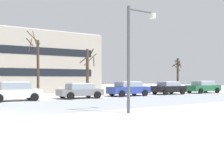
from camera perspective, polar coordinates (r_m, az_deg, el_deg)
The scene contains 10 objects.
street_lamp at distance 14.06m, azimuth 4.69°, elevation 7.70°, with size 1.87×0.36×5.47m.
parked_car_white at distance 22.56m, azimuth -19.89°, elevation -1.46°, with size 4.08×2.20×1.53m.
parked_car_gray at distance 24.22m, azimuth -6.83°, elevation -1.39°, with size 3.97×2.26×1.36m.
parked_car_blue at distance 27.32m, azimuth 3.51°, elevation -0.98°, with size 4.29×2.27×1.49m.
parked_car_black at distance 30.90m, azimuth 11.92°, elevation -0.78°, with size 3.88×2.17×1.46m.
parked_car_green at distance 34.85m, azimuth 18.80°, elevation -0.57°, with size 4.53×2.14×1.49m.
tree_far_right at distance 37.80m, azimuth 13.76°, elevation 2.23°, with size 1.55×1.56×4.55m.
tree_far_mid at distance 25.96m, azimuth -15.59°, elevation 3.85°, with size 1.15×2.00×6.21m.
tree_far_left at distance 29.16m, azimuth -5.18°, elevation 2.89°, with size 1.67×2.08×4.99m.
building_far_right at distance 37.02m, azimuth -16.32°, elevation 4.26°, with size 15.84×8.55×7.63m.
Camera 1 is at (-2.22, -13.70, 1.77)m, focal length 43.11 mm.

